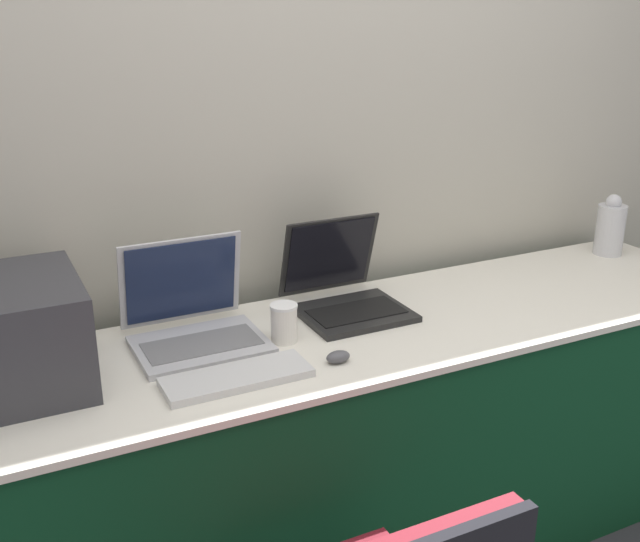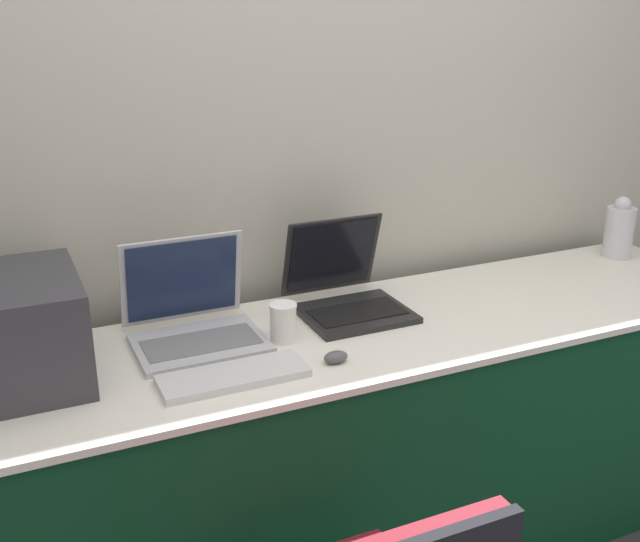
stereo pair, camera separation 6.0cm
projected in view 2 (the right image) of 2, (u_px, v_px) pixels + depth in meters
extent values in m
cube|color=#B7B2A3|center=(311.00, 127.00, 2.35)|extent=(8.00, 0.05, 2.60)
cube|color=#0C381E|center=(367.00, 446.00, 2.30)|extent=(2.54, 0.61, 0.77)
cube|color=silver|center=(370.00, 329.00, 2.16)|extent=(2.56, 0.63, 0.02)
cube|color=#B7B7BC|center=(200.00, 344.00, 2.02)|extent=(0.35, 0.26, 0.02)
cube|color=slate|center=(201.00, 342.00, 2.01)|extent=(0.31, 0.14, 0.00)
cube|color=#B7B7BC|center=(182.00, 279.00, 2.11)|extent=(0.35, 0.06, 0.26)
cube|color=#192342|center=(183.00, 279.00, 2.11)|extent=(0.31, 0.05, 0.23)
cube|color=black|center=(355.00, 313.00, 2.22)|extent=(0.31, 0.26, 0.02)
cube|color=black|center=(357.00, 312.00, 2.21)|extent=(0.27, 0.14, 0.00)
cube|color=black|center=(331.00, 255.00, 2.32)|extent=(0.31, 0.08, 0.25)
cube|color=black|center=(332.00, 255.00, 2.32)|extent=(0.28, 0.07, 0.23)
cube|color=silver|center=(233.00, 376.00, 1.85)|extent=(0.37, 0.13, 0.02)
cylinder|color=white|center=(283.00, 324.00, 2.05)|extent=(0.07, 0.07, 0.10)
cylinder|color=white|center=(283.00, 306.00, 2.03)|extent=(0.08, 0.08, 0.01)
ellipsoid|color=#4C4C51|center=(336.00, 357.00, 1.93)|extent=(0.07, 0.04, 0.03)
cylinder|color=silver|center=(619.00, 232.00, 2.72)|extent=(0.10, 0.10, 0.18)
sphere|color=silver|center=(623.00, 204.00, 2.69)|extent=(0.06, 0.06, 0.06)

